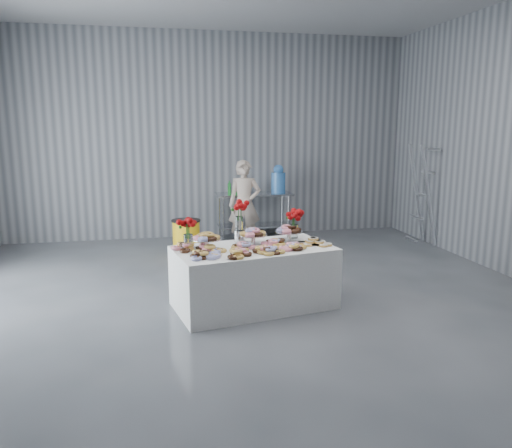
% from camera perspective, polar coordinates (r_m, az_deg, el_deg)
% --- Properties ---
extents(ground, '(9.00, 9.00, 0.00)m').
position_cam_1_polar(ground, '(6.02, 0.15, -10.35)').
color(ground, '#3B3D43').
rests_on(ground, ground).
extents(room_walls, '(8.04, 9.04, 4.02)m').
position_cam_1_polar(room_walls, '(5.64, -2.81, 15.53)').
color(room_walls, gray).
rests_on(room_walls, ground).
extents(display_table, '(2.05, 1.34, 0.75)m').
position_cam_1_polar(display_table, '(6.18, -0.26, -6.09)').
color(display_table, white).
rests_on(display_table, ground).
extents(prep_table, '(1.50, 0.60, 0.90)m').
position_cam_1_polar(prep_table, '(9.91, -0.26, 1.94)').
color(prep_table, silver).
rests_on(prep_table, ground).
extents(donut_mounds, '(1.92, 1.13, 0.09)m').
position_cam_1_polar(donut_mounds, '(6.02, -0.17, -2.41)').
color(donut_mounds, gold).
rests_on(donut_mounds, display_table).
extents(cake_stand_left, '(0.36, 0.36, 0.17)m').
position_cam_1_polar(cake_stand_left, '(6.01, -5.67, -1.58)').
color(cake_stand_left, silver).
rests_on(cake_stand_left, display_table).
extents(cake_stand_mid, '(0.36, 0.36, 0.17)m').
position_cam_1_polar(cake_stand_mid, '(6.20, -0.37, -1.11)').
color(cake_stand_mid, silver).
rests_on(cake_stand_mid, display_table).
extents(cake_stand_right, '(0.36, 0.36, 0.17)m').
position_cam_1_polar(cake_stand_right, '(6.41, 3.77, -0.74)').
color(cake_stand_right, silver).
rests_on(cake_stand_right, display_table).
extents(danish_pile, '(0.48, 0.48, 0.11)m').
position_cam_1_polar(danish_pile, '(6.26, 6.63, -1.88)').
color(danish_pile, white).
rests_on(danish_pile, display_table).
extents(bouquet_left, '(0.26, 0.26, 0.42)m').
position_cam_1_polar(bouquet_left, '(6.02, -7.80, -0.08)').
color(bouquet_left, white).
rests_on(bouquet_left, display_table).
extents(bouquet_right, '(0.26, 0.26, 0.42)m').
position_cam_1_polar(bouquet_right, '(6.57, 4.38, 0.95)').
color(bouquet_right, white).
rests_on(bouquet_right, display_table).
extents(bouquet_center, '(0.26, 0.26, 0.57)m').
position_cam_1_polar(bouquet_center, '(6.30, -1.90, 1.30)').
color(bouquet_center, silver).
rests_on(bouquet_center, display_table).
extents(water_jug, '(0.28, 0.28, 0.55)m').
position_cam_1_polar(water_jug, '(9.95, 2.57, 5.05)').
color(water_jug, '#4593ED').
rests_on(water_jug, prep_table).
extents(drink_bottles, '(0.54, 0.08, 0.27)m').
position_cam_1_polar(drink_bottles, '(9.69, -2.00, 4.21)').
color(drink_bottles, '#268C33').
rests_on(drink_bottles, prep_table).
extents(person, '(0.62, 0.45, 1.61)m').
position_cam_1_polar(person, '(9.04, -1.32, 2.22)').
color(person, '#CC8C93').
rests_on(person, ground).
extents(trash_barrel, '(0.50, 0.50, 0.64)m').
position_cam_1_polar(trash_barrel, '(8.60, -7.96, -1.62)').
color(trash_barrel, yellow).
rests_on(trash_barrel, ground).
extents(stepladder, '(0.62, 0.48, 1.90)m').
position_cam_1_polar(stepladder, '(9.78, 18.48, 3.18)').
color(stepladder, silver).
rests_on(stepladder, ground).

